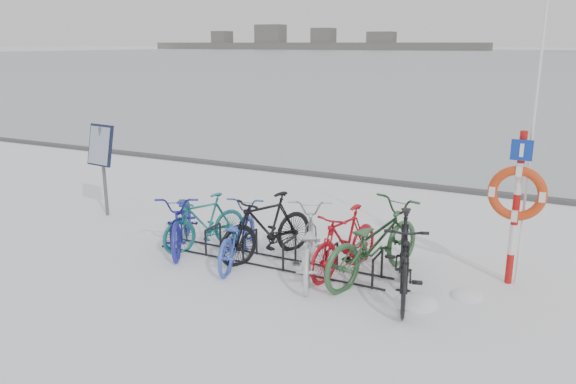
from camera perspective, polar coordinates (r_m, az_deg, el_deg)
name	(u,v)px	position (r m, az deg, el deg)	size (l,w,h in m)	color
ground	(269,262)	(9.13, -1.90, -7.15)	(900.00, 900.00, 0.00)	white
ice_sheet	(559,57)	(162.51, 25.79, 12.29)	(400.00, 298.00, 0.02)	#939DA6
quay_edge	(381,181)	(14.33, 9.40, 1.08)	(400.00, 0.25, 0.10)	#3F3F42
bike_rack	(269,252)	(9.06, -1.91, -6.09)	(4.00, 0.48, 0.46)	black
info_board	(101,151)	(11.80, -18.46, 4.00)	(0.65, 0.30, 1.87)	#595B5E
lifebuoy_station	(518,194)	(8.51, 22.29, -0.15)	(0.79, 0.23, 4.11)	#A9110D
shoreline	(302,44)	(295.65, 1.40, 14.80)	(180.00, 12.00, 9.50)	#474747
bike_0	(182,217)	(9.82, -10.70, -2.54)	(0.70, 2.01, 1.05)	#212295
bike_1	(205,220)	(9.75, -8.46, -2.85)	(0.45, 1.60, 0.96)	#166568
bike_2	(237,233)	(9.06, -5.22, -4.16)	(0.63, 1.82, 0.96)	#3452BC
bike_3	(267,225)	(9.16, -2.16, -3.38)	(0.52, 1.84, 1.10)	black
bike_4	(308,241)	(8.51, 2.06, -5.02)	(0.70, 2.01, 1.05)	silver
bike_5	(345,240)	(8.63, 5.79, -4.83)	(0.49, 1.74, 1.05)	#AE0E16
bike_6	(373,240)	(8.49, 8.67, -4.81)	(0.78, 2.23, 1.17)	#2C5531
bike_7	(404,255)	(7.94, 11.73, -6.26)	(0.57, 2.01, 1.21)	black
snow_drifts	(340,275)	(8.67, 5.29, -8.43)	(6.18, 1.41, 0.21)	white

